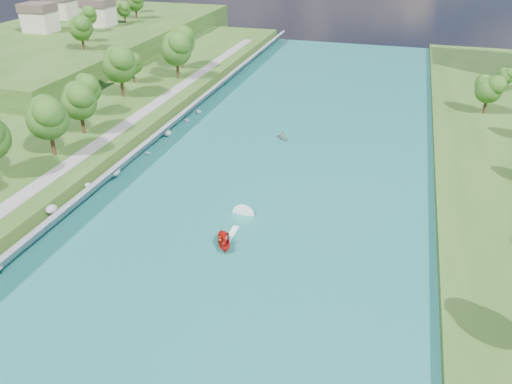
% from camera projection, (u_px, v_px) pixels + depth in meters
% --- Properties ---
extents(ground, '(260.00, 260.00, 0.00)m').
position_uv_depth(ground, '(213.00, 277.00, 63.48)').
color(ground, '#2D5119').
rests_on(ground, ground).
extents(river_water, '(55.00, 240.00, 0.10)m').
position_uv_depth(river_water, '(257.00, 202.00, 80.25)').
color(river_water, '#1B6366').
rests_on(river_water, ground).
extents(ridge_west, '(60.00, 120.00, 9.00)m').
position_uv_depth(ridge_west, '(78.00, 43.00, 161.61)').
color(ridge_west, '#2D5119').
rests_on(ridge_west, ground).
extents(riprap_bank, '(4.44, 236.00, 4.24)m').
position_uv_depth(riprap_bank, '(109.00, 175.00, 84.81)').
color(riprap_bank, slate).
rests_on(riprap_bank, ground).
extents(riverside_path, '(3.00, 200.00, 0.10)m').
position_uv_depth(riverside_path, '(78.00, 158.00, 86.65)').
color(riverside_path, gray).
rests_on(riverside_path, berm_west).
extents(ridge_houses, '(29.50, 29.50, 8.40)m').
position_uv_depth(ridge_houses, '(66.00, 11.00, 163.09)').
color(ridge_houses, beige).
rests_on(ridge_houses, ridge_west).
extents(trees_west, '(19.08, 154.16, 13.89)m').
position_uv_depth(trees_west, '(2.00, 137.00, 79.02)').
color(trees_west, '#1B4713').
rests_on(trees_west, berm_west).
extents(trees_ridge, '(22.13, 64.99, 10.56)m').
position_uv_depth(trees_ridge, '(112.00, 13.00, 157.62)').
color(trees_ridge, '#1B4713').
rests_on(trees_ridge, ridge_west).
extents(motorboat, '(3.60, 19.06, 2.13)m').
position_uv_depth(motorboat, '(227.00, 237.00, 70.01)').
color(motorboat, red).
rests_on(motorboat, river_water).
extents(raft, '(3.89, 3.87, 1.58)m').
position_uv_depth(raft, '(283.00, 137.00, 102.77)').
color(raft, gray).
rests_on(raft, river_water).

